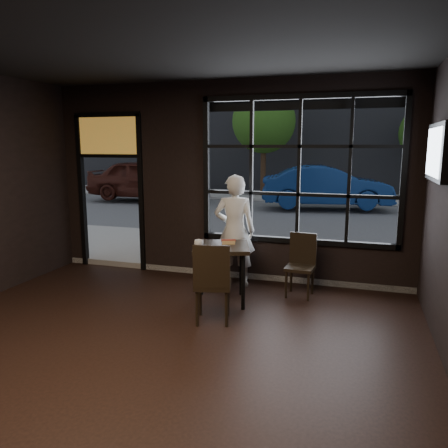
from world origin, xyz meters
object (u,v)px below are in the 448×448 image
(cafe_table, at_px, (221,274))
(man, at_px, (235,231))
(chair_near, at_px, (213,282))
(navy_car, at_px, (326,187))

(cafe_table, distance_m, man, 0.91)
(chair_near, xyz_separation_m, man, (-0.13, 1.46, 0.36))
(navy_car, bearing_deg, chair_near, 165.66)
(man, xyz_separation_m, navy_car, (0.76, 8.63, -0.07))
(chair_near, relative_size, man, 0.59)
(cafe_table, distance_m, navy_car, 9.45)
(man, bearing_deg, chair_near, 82.67)
(man, distance_m, navy_car, 8.67)
(navy_car, bearing_deg, man, 164.18)
(chair_near, height_order, man, man)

